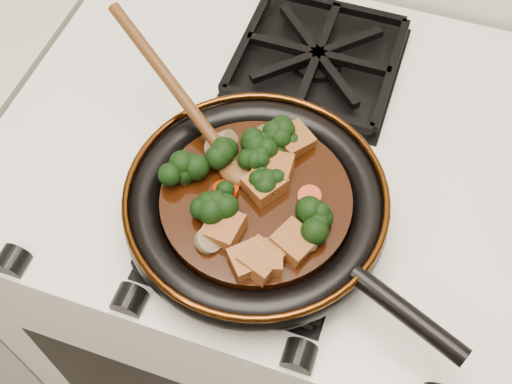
% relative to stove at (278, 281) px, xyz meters
% --- Properties ---
extents(stove, '(0.76, 0.60, 0.90)m').
position_rel_stove_xyz_m(stove, '(0.00, 0.00, 0.00)').
color(stove, silver).
rests_on(stove, ground).
extents(burner_grate_front, '(0.23, 0.23, 0.03)m').
position_rel_stove_xyz_m(burner_grate_front, '(0.00, -0.14, 0.46)').
color(burner_grate_front, black).
rests_on(burner_grate_front, stove).
extents(burner_grate_back, '(0.23, 0.23, 0.03)m').
position_rel_stove_xyz_m(burner_grate_back, '(0.00, 0.14, 0.46)').
color(burner_grate_back, black).
rests_on(burner_grate_back, stove).
extents(skillet, '(0.42, 0.31, 0.05)m').
position_rel_stove_xyz_m(skillet, '(0.00, -0.14, 0.49)').
color(skillet, black).
rests_on(skillet, burner_grate_front).
extents(braising_sauce, '(0.22, 0.22, 0.02)m').
position_rel_stove_xyz_m(braising_sauce, '(0.00, -0.13, 0.50)').
color(braising_sauce, black).
rests_on(braising_sauce, skillet).
extents(tofu_cube_0, '(0.05, 0.05, 0.03)m').
position_rel_stove_xyz_m(tofu_cube_0, '(0.03, -0.21, 0.52)').
color(tofu_cube_0, brown).
rests_on(tofu_cube_0, braising_sauce).
extents(tofu_cube_1, '(0.05, 0.05, 0.03)m').
position_rel_stove_xyz_m(tofu_cube_1, '(0.06, -0.18, 0.52)').
color(tofu_cube_1, brown).
rests_on(tofu_cube_1, braising_sauce).
extents(tofu_cube_2, '(0.05, 0.04, 0.03)m').
position_rel_stove_xyz_m(tofu_cube_2, '(0.01, -0.10, 0.52)').
color(tofu_cube_2, brown).
rests_on(tofu_cube_2, braising_sauce).
extents(tofu_cube_3, '(0.05, 0.05, 0.02)m').
position_rel_stove_xyz_m(tofu_cube_3, '(0.02, -0.22, 0.52)').
color(tofu_cube_3, brown).
rests_on(tofu_cube_3, braising_sauce).
extents(tofu_cube_4, '(0.06, 0.06, 0.03)m').
position_rel_stove_xyz_m(tofu_cube_4, '(0.02, -0.05, 0.52)').
color(tofu_cube_4, brown).
rests_on(tofu_cube_4, braising_sauce).
extents(tofu_cube_5, '(0.04, 0.05, 0.02)m').
position_rel_stove_xyz_m(tofu_cube_5, '(-0.02, -0.19, 0.52)').
color(tofu_cube_5, brown).
rests_on(tofu_cube_5, braising_sauce).
extents(tofu_cube_6, '(0.04, 0.05, 0.02)m').
position_rel_stove_xyz_m(tofu_cube_6, '(0.04, -0.21, 0.52)').
color(tofu_cube_6, brown).
rests_on(tofu_cube_6, braising_sauce).
extents(tofu_cube_7, '(0.06, 0.06, 0.03)m').
position_rel_stove_xyz_m(tofu_cube_7, '(0.01, -0.12, 0.52)').
color(tofu_cube_7, brown).
rests_on(tofu_cube_7, braising_sauce).
extents(broccoli_floret_0, '(0.08, 0.09, 0.07)m').
position_rel_stove_xyz_m(broccoli_floret_0, '(0.00, -0.05, 0.52)').
color(broccoli_floret_0, black).
rests_on(broccoli_floret_0, braising_sauce).
extents(broccoli_floret_1, '(0.08, 0.09, 0.07)m').
position_rel_stove_xyz_m(broccoli_floret_1, '(-0.03, -0.16, 0.52)').
color(broccoli_floret_1, black).
rests_on(broccoli_floret_1, braising_sauce).
extents(broccoli_floret_2, '(0.08, 0.08, 0.07)m').
position_rel_stove_xyz_m(broccoli_floret_2, '(-0.01, -0.07, 0.52)').
color(broccoli_floret_2, black).
rests_on(broccoli_floret_2, braising_sauce).
extents(broccoli_floret_3, '(0.08, 0.08, 0.05)m').
position_rel_stove_xyz_m(broccoli_floret_3, '(0.01, -0.12, 0.52)').
color(broccoli_floret_3, black).
rests_on(broccoli_floret_3, braising_sauce).
extents(broccoli_floret_4, '(0.08, 0.09, 0.08)m').
position_rel_stove_xyz_m(broccoli_floret_4, '(-0.08, -0.14, 0.52)').
color(broccoli_floret_4, black).
rests_on(broccoli_floret_4, braising_sauce).
extents(broccoli_floret_5, '(0.09, 0.09, 0.07)m').
position_rel_stove_xyz_m(broccoli_floret_5, '(-0.04, -0.17, 0.52)').
color(broccoli_floret_5, black).
rests_on(broccoli_floret_5, braising_sauce).
extents(broccoli_floret_6, '(0.07, 0.08, 0.07)m').
position_rel_stove_xyz_m(broccoli_floret_6, '(-0.05, -0.10, 0.52)').
color(broccoli_floret_6, black).
rests_on(broccoli_floret_6, braising_sauce).
extents(broccoli_floret_7, '(0.07, 0.08, 0.05)m').
position_rel_stove_xyz_m(broccoli_floret_7, '(0.01, -0.06, 0.52)').
color(broccoli_floret_7, black).
rests_on(broccoli_floret_7, braising_sauce).
extents(broccoli_floret_8, '(0.08, 0.08, 0.05)m').
position_rel_stove_xyz_m(broccoli_floret_8, '(0.07, -0.15, 0.52)').
color(broccoli_floret_8, black).
rests_on(broccoli_floret_8, braising_sauce).
extents(broccoli_floret_9, '(0.07, 0.08, 0.07)m').
position_rel_stove_xyz_m(broccoli_floret_9, '(-0.02, -0.09, 0.52)').
color(broccoli_floret_9, black).
rests_on(broccoli_floret_9, braising_sauce).
extents(carrot_coin_0, '(0.03, 0.03, 0.01)m').
position_rel_stove_xyz_m(carrot_coin_0, '(-0.02, -0.10, 0.51)').
color(carrot_coin_0, '#B02304').
rests_on(carrot_coin_0, braising_sauce).
extents(carrot_coin_1, '(0.03, 0.03, 0.02)m').
position_rel_stove_xyz_m(carrot_coin_1, '(-0.03, -0.14, 0.51)').
color(carrot_coin_1, '#B02304').
rests_on(carrot_coin_1, braising_sauce).
extents(carrot_coin_2, '(0.03, 0.03, 0.02)m').
position_rel_stove_xyz_m(carrot_coin_2, '(-0.01, -0.08, 0.51)').
color(carrot_coin_2, '#B02304').
rests_on(carrot_coin_2, braising_sauce).
extents(carrot_coin_3, '(0.03, 0.03, 0.01)m').
position_rel_stove_xyz_m(carrot_coin_3, '(0.06, -0.12, 0.51)').
color(carrot_coin_3, '#B02304').
rests_on(carrot_coin_3, braising_sauce).
extents(mushroom_slice_0, '(0.04, 0.03, 0.03)m').
position_rel_stove_xyz_m(mushroom_slice_0, '(-0.01, -0.06, 0.52)').
color(mushroom_slice_0, brown).
rests_on(mushroom_slice_0, braising_sauce).
extents(mushroom_slice_1, '(0.03, 0.03, 0.02)m').
position_rel_stove_xyz_m(mushroom_slice_1, '(-0.03, -0.21, 0.52)').
color(mushroom_slice_1, brown).
rests_on(mushroom_slice_1, braising_sauce).
extents(mushroom_slice_2, '(0.04, 0.04, 0.03)m').
position_rel_stove_xyz_m(mushroom_slice_2, '(-0.06, -0.09, 0.52)').
color(mushroom_slice_2, brown).
rests_on(mushroom_slice_2, braising_sauce).
extents(mushroom_slice_3, '(0.03, 0.04, 0.03)m').
position_rel_stove_xyz_m(mushroom_slice_3, '(-0.05, -0.08, 0.52)').
color(mushroom_slice_3, brown).
rests_on(mushroom_slice_3, braising_sauce).
extents(mushroom_slice_4, '(0.04, 0.04, 0.02)m').
position_rel_stove_xyz_m(mushroom_slice_4, '(0.07, -0.17, 0.52)').
color(mushroom_slice_4, brown).
rests_on(mushroom_slice_4, braising_sauce).
extents(wooden_spoon, '(0.15, 0.11, 0.26)m').
position_rel_stove_xyz_m(wooden_spoon, '(-0.09, -0.07, 0.54)').
color(wooden_spoon, '#4E2B10').
rests_on(wooden_spoon, braising_sauce).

